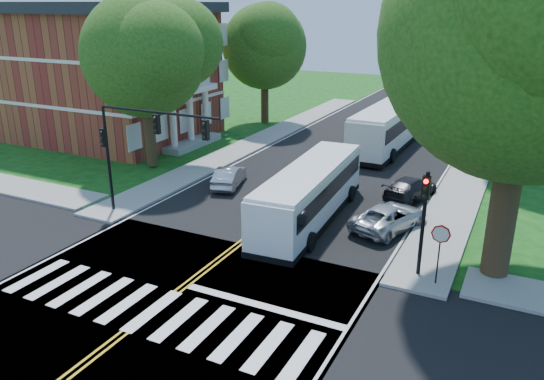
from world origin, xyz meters
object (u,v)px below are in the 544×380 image
Objects in this scene: signal_ne at (424,211)px; bus_lead at (310,193)px; dark_sedan at (410,188)px; signal_nw at (140,138)px; suv at (389,217)px; bus_follow at (389,126)px; hatchback at (229,177)px.

signal_ne is 0.39× the size of bus_lead.
dark_sedan is (3.93, 5.70, -0.91)m from bus_lead.
signal_nw is 1.55× the size of suv.
suv is (11.70, 4.38, -3.73)m from signal_nw.
signal_nw is 1.62× the size of signal_ne.
signal_nw is at bearing -179.95° from signal_ne.
signal_ne reaches higher than bus_follow.
signal_nw is at bearing 70.30° from bus_follow.
dark_sedan is at bearing 38.73° from signal_nw.
signal_nw is at bearing 21.88° from bus_lead.
bus_follow is 2.78× the size of suv.
bus_follow reaches higher than bus_lead.
hatchback is at bearing 65.72° from bus_follow.
signal_nw is 8.98m from bus_lead.
bus_follow is at bearing 69.24° from signal_nw.
signal_ne is at bearing 146.93° from bus_lead.
bus_lead is 16.28m from bus_follow.
suv is (-2.36, 4.37, -2.31)m from signal_ne.
signal_ne is 9.91m from dark_sedan.
suv is 1.08× the size of dark_sedan.
signal_nw is 13.03m from suv.
bus_lead is 6.98m from dark_sedan.
hatchback is (-12.87, 6.45, -2.32)m from signal_ne.
suv is at bearing 104.95° from dark_sedan.
dark_sedan is (4.09, -10.58, -1.13)m from bus_follow.
dark_sedan is (-2.42, 9.32, -2.33)m from signal_ne.
signal_ne reaches higher than hatchback.
bus_follow reaches higher than hatchback.
bus_lead is 0.88× the size of bus_follow.
bus_lead is 7.17m from hatchback.
signal_nw is 0.63× the size of bus_lead.
bus_follow is (7.55, 19.91, -2.62)m from signal_nw.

